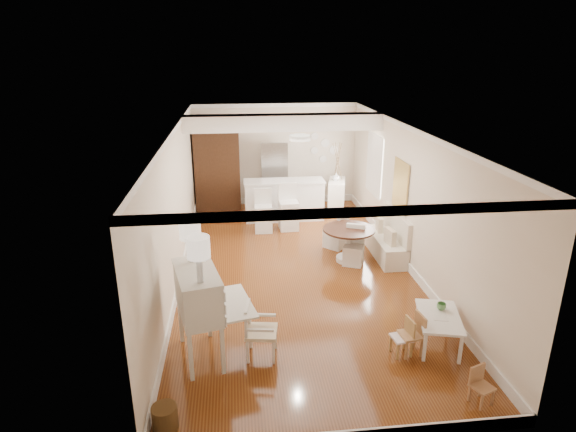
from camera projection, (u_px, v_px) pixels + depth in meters
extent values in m
plane|color=brown|center=(295.00, 270.00, 9.61)|extent=(9.00, 9.00, 0.00)
cube|color=white|center=(296.00, 130.00, 8.69)|extent=(4.50, 9.00, 0.04)
cube|color=beige|center=(275.00, 155.00, 13.37)|extent=(4.50, 0.04, 2.80)
cube|color=beige|center=(352.00, 337.00, 4.93)|extent=(4.50, 0.04, 2.80)
cube|color=beige|center=(176.00, 208.00, 8.91)|extent=(0.04, 9.00, 2.80)
cube|color=beige|center=(410.00, 200.00, 9.39)|extent=(0.04, 9.00, 2.80)
cube|color=white|center=(284.00, 123.00, 10.81)|extent=(4.50, 0.45, 0.36)
cube|color=tan|center=(400.00, 186.00, 9.80)|extent=(0.04, 0.84, 1.04)
cube|color=white|center=(375.00, 165.00, 11.59)|extent=(0.04, 1.10, 1.40)
cylinder|color=#381E11|center=(231.00, 140.00, 13.08)|extent=(0.30, 0.03, 0.30)
cylinder|color=white|center=(300.00, 138.00, 8.24)|extent=(0.36, 0.36, 0.08)
cube|color=silver|center=(199.00, 315.00, 6.71)|extent=(1.29, 1.30, 1.36)
cube|color=silver|center=(261.00, 331.00, 6.82)|extent=(0.54, 0.54, 0.82)
cylinder|color=#55391A|center=(165.00, 418.00, 5.58)|extent=(0.38, 0.38, 0.30)
cube|color=white|center=(438.00, 330.00, 7.14)|extent=(0.81, 1.09, 0.49)
cube|color=#B07F50|center=(411.00, 334.00, 6.90)|extent=(0.34, 0.34, 0.64)
cube|color=tan|center=(402.00, 337.00, 6.89)|extent=(0.31, 0.31, 0.57)
cube|color=#A8744C|center=(482.00, 386.00, 5.94)|extent=(0.31, 0.31, 0.50)
cube|color=silver|center=(386.00, 234.00, 10.13)|extent=(0.52, 1.60, 0.98)
cylinder|color=#402014|center=(348.00, 245.00, 9.93)|extent=(1.14, 1.14, 0.72)
cube|color=white|center=(354.00, 246.00, 9.78)|extent=(0.51, 0.52, 0.81)
cube|color=silver|center=(336.00, 229.00, 10.61)|extent=(0.58, 0.58, 0.85)
cube|color=white|center=(284.00, 200.00, 12.36)|extent=(2.05, 0.65, 1.03)
cube|color=white|center=(263.00, 211.00, 11.51)|extent=(0.43, 0.43, 1.03)
cube|color=white|center=(289.00, 207.00, 11.64)|extent=(0.46, 0.46, 1.12)
cube|color=#381E11|center=(217.00, 168.00, 12.98)|extent=(1.20, 0.60, 2.30)
imported|color=silver|center=(287.00, 175.00, 13.24)|extent=(0.75, 0.65, 1.80)
cube|color=white|center=(336.00, 196.00, 12.87)|extent=(0.63, 1.01, 0.90)
imported|color=#5C9D5B|center=(441.00, 306.00, 7.20)|extent=(0.15, 0.15, 0.11)
imported|color=silver|center=(336.00, 177.00, 12.66)|extent=(0.22, 0.22, 0.21)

